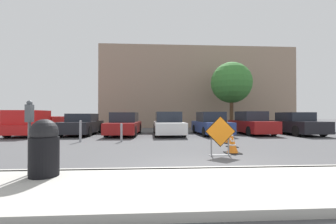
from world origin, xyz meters
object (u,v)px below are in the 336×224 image
traffic_cone_nearest (233,145)px  traffic_cone_fifth (227,132)px  parking_meter (29,124)px  pickup_truck (34,124)px  traffic_cone_second (232,139)px  traffic_cone_fourth (226,134)px  bollard_second (80,131)px  trash_bin (44,147)px  parked_car_third (168,124)px  traffic_cone_third (228,137)px  parked_car_sixth (295,124)px  road_closed_sign (220,135)px  parked_car_second (125,125)px  parked_car_fifth (251,124)px  parked_car_nearest (82,125)px  parked_car_fourth (211,124)px  bollard_nearest (121,132)px

traffic_cone_nearest → traffic_cone_fifth: size_ratio=0.94×
parking_meter → traffic_cone_fifth: bearing=51.0°
pickup_truck → parking_meter: bearing=116.7°
traffic_cone_second → traffic_cone_fourth: traffic_cone_second is taller
traffic_cone_fifth → bollard_second: 8.22m
traffic_cone_fourth → trash_bin: bearing=-130.0°
pickup_truck → parked_car_third: (8.61, -0.11, -0.02)m
traffic_cone_third → parked_car_sixth: 7.38m
road_closed_sign → parked_car_second: parked_car_second is taller
parked_car_fifth → bollard_second: bearing=16.7°
pickup_truck → parked_car_nearest: pickup_truck is taller
traffic_cone_fifth → parked_car_fifth: parked_car_fifth is taller
parked_car_fifth → traffic_cone_fifth: bearing=35.1°
traffic_cone_fourth → pickup_truck: bearing=164.8°
traffic_cone_fourth → trash_bin: (-6.02, -7.19, 0.42)m
parked_car_nearest → traffic_cone_nearest: bearing=134.0°
bollard_second → parked_car_third: bearing=37.8°
parked_car_sixth → parked_car_nearest: bearing=-4.1°
pickup_truck → parked_car_fifth: pickup_truck is taller
traffic_cone_second → parked_car_fifth: (3.43, 5.84, 0.39)m
road_closed_sign → pickup_truck: size_ratio=0.26×
parked_car_sixth → trash_bin: 15.41m
parked_car_nearest → parked_car_third: bearing=174.0°
parked_car_third → parked_car_fourth: bearing=178.5°
trash_bin → parking_meter: size_ratio=0.75×
road_closed_sign → traffic_cone_fourth: size_ratio=2.21×
traffic_cone_second → pickup_truck: (-10.93, 5.76, 0.40)m
traffic_cone_fifth → parked_car_sixth: (5.17, 1.41, 0.39)m
parked_car_second → road_closed_sign: bearing=120.4°
traffic_cone_second → parking_meter: size_ratio=0.44×
bollard_nearest → traffic_cone_nearest: bearing=-39.4°
road_closed_sign → parking_meter: bearing=-151.2°
trash_bin → bollard_second: 6.85m
pickup_truck → parked_car_sixth: pickup_truck is taller
traffic_cone_fifth → pickup_truck: pickup_truck is taller
parked_car_sixth → road_closed_sign: bearing=43.8°
parked_car_second → parking_meter: size_ratio=3.07×
traffic_cone_fifth → parked_car_second: bearing=165.1°
traffic_cone_nearest → traffic_cone_second: (0.50, 1.47, 0.04)m
traffic_cone_third → bollard_nearest: 5.20m
parked_car_nearest → traffic_cone_fifth: bearing=166.1°
parked_car_fourth → parked_car_sixth: 5.75m
road_closed_sign → parked_car_fifth: parked_car_fifth is taller
parked_car_fourth → trash_bin: bearing=56.3°
traffic_cone_second → parked_car_third: parked_car_third is taller
traffic_cone_nearest → trash_bin: 5.83m
parked_car_fourth → bollard_nearest: (-5.42, -3.52, -0.20)m
traffic_cone_fifth → trash_bin: size_ratio=0.55×
traffic_cone_nearest → parked_car_sixth: bearing=45.4°
pickup_truck → parked_car_sixth: 17.23m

